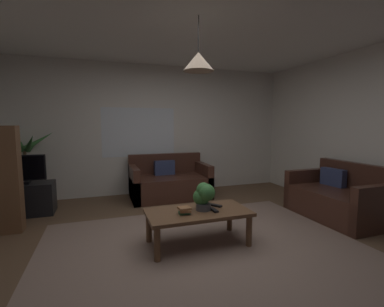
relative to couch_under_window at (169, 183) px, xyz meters
name	(u,v)px	position (x,y,z in m)	size (l,w,h in m)	color
floor	(200,244)	(-0.16, -2.10, -0.28)	(5.63, 5.18, 0.02)	brown
rug	(206,250)	(-0.16, -2.30, -0.27)	(3.66, 2.85, 0.01)	gray
wall_back	(155,130)	(-0.16, 0.52, 1.02)	(5.75, 0.06, 2.60)	silver
wall_right	(379,132)	(2.69, -2.10, 1.02)	(0.06, 5.18, 2.60)	silver
ceiling	(201,15)	(-0.16, -2.10, 2.33)	(5.63, 5.18, 0.02)	white
window_pane	(139,132)	(-0.50, 0.49, 0.98)	(1.44, 0.01, 0.97)	white
couch_under_window	(169,183)	(0.00, 0.00, 0.00)	(1.48, 0.87, 0.82)	#47281E
couch_right_side	(339,200)	(2.16, -1.94, 0.00)	(0.87, 1.38, 0.82)	#47281E
coffee_table	(198,216)	(-0.19, -2.10, 0.07)	(1.20, 0.61, 0.41)	brown
book_on_table_0	(184,213)	(-0.38, -2.17, 0.15)	(0.12, 0.08, 0.03)	#387247
book_on_table_1	(185,210)	(-0.37, -2.17, 0.18)	(0.13, 0.12, 0.03)	#99663F
book_on_table_2	(185,208)	(-0.38, -2.17, 0.20)	(0.13, 0.12, 0.02)	#99663F
remote_on_table_0	(216,205)	(0.08, -2.02, 0.14)	(0.05, 0.16, 0.02)	black
remote_on_table_1	(214,210)	(-0.01, -2.17, 0.14)	(0.05, 0.16, 0.02)	black
potted_plant_on_table	(204,195)	(-0.11, -2.09, 0.31)	(0.25, 0.26, 0.33)	#4C4C51
tv_stand	(23,199)	(-2.42, -0.26, -0.02)	(0.90, 0.44, 0.50)	black
tv	(20,169)	(-2.42, -0.28, 0.45)	(0.71, 0.16, 0.45)	black
potted_palm_corner	(27,171)	(-2.46, 0.27, 0.34)	(0.94, 0.89, 1.32)	#B77051
pendant_lamp	(198,61)	(-0.19, -2.10, 1.83)	(0.35, 0.35, 0.59)	black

